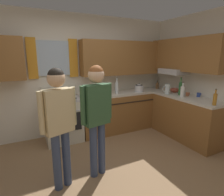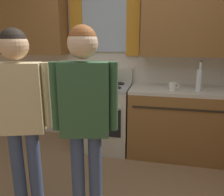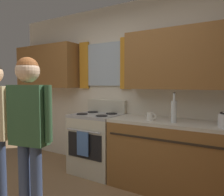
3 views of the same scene
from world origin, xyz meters
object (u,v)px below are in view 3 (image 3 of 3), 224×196
Objects in this scene: bottle_tall_clear at (174,111)px; mug_ceramic_white at (150,116)px; adult_in_plaid at (29,121)px; stove_oven at (97,142)px.

bottle_tall_clear is 2.92× the size of mug_ceramic_white.
mug_ceramic_white is 1.47m from adult_in_plaid.
bottle_tall_clear is at bearing -0.28° from mug_ceramic_white.
mug_ceramic_white is 0.08× the size of adult_in_plaid.
stove_oven is 0.68× the size of adult_in_plaid.
bottle_tall_clear reaches higher than stove_oven.
stove_oven reaches higher than mug_ceramic_white.
stove_oven is 1.03m from mug_ceramic_white.
adult_in_plaid is at bearing -81.57° from stove_oven.
adult_in_plaid is at bearing -118.39° from mug_ceramic_white.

